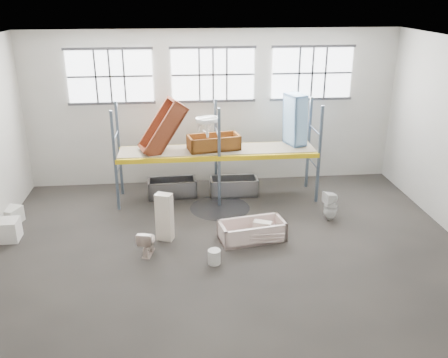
{
  "coord_description": "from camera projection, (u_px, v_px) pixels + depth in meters",
  "views": [
    {
      "loc": [
        -1.22,
        -10.51,
        6.14
      ],
      "look_at": [
        0.0,
        1.5,
        1.4
      ],
      "focal_mm": 39.03,
      "sensor_mm": 36.0,
      "label": 1
    }
  ],
  "objects": [
    {
      "name": "cistern_spare",
      "position": [
        262.0,
        229.0,
        12.69
      ],
      "size": [
        0.52,
        0.39,
        0.45
      ],
      "primitive_type": "cube",
      "rotation": [
        0.0,
        0.0,
        -0.41
      ],
      "color": "beige",
      "rests_on": "bathtub_beige"
    },
    {
      "name": "sink_in_tub",
      "position": [
        253.0,
        235.0,
        12.67
      ],
      "size": [
        0.4,
        0.4,
        0.13
      ],
      "primitive_type": "imported",
      "rotation": [
        0.0,
        0.0,
        0.04
      ],
      "color": "beige",
      "rests_on": "bathtub_beige"
    },
    {
      "name": "rack_beam_back",
      "position": [
        216.0,
        146.0,
        15.34
      ],
      "size": [
        6.0,
        0.1,
        0.14
      ],
      "primitive_type": "cube",
      "color": "yellow",
      "rests_on": "floor"
    },
    {
      "name": "toilet_beige",
      "position": [
        147.0,
        242.0,
        11.96
      ],
      "size": [
        0.52,
        0.73,
        0.67
      ],
      "primitive_type": "imported",
      "rotation": [
        0.0,
        0.0,
        2.91
      ],
      "color": "#F3D9C9",
      "rests_on": "floor"
    },
    {
      "name": "bucket",
      "position": [
        214.0,
        257.0,
        11.59
      ],
      "size": [
        0.31,
        0.31,
        0.36
      ],
      "primitive_type": "cylinder",
      "rotation": [
        0.0,
        0.0,
        0.03
      ],
      "color": "silver",
      "rests_on": "floor"
    },
    {
      "name": "carton_near",
      "position": [
        6.0,
        230.0,
        12.65
      ],
      "size": [
        0.66,
        0.57,
        0.56
      ],
      "primitive_type": "cube",
      "rotation": [
        0.0,
        0.0,
        0.02
      ],
      "color": "white",
      "rests_on": "floor"
    },
    {
      "name": "bathtub_beige",
      "position": [
        252.0,
        231.0,
        12.69
      ],
      "size": [
        1.8,
        1.08,
        0.5
      ],
      "primitive_type": null,
      "rotation": [
        0.0,
        0.0,
        0.18
      ],
      "color": "beige",
      "rests_on": "floor"
    },
    {
      "name": "steel_tub_right",
      "position": [
        234.0,
        186.0,
        15.48
      ],
      "size": [
        1.51,
        0.72,
        0.55
      ],
      "primitive_type": null,
      "rotation": [
        0.0,
        0.0,
        -0.02
      ],
      "color": "#ACAEB4",
      "rests_on": "floor"
    },
    {
      "name": "toilet_white",
      "position": [
        331.0,
        206.0,
        13.71
      ],
      "size": [
        0.46,
        0.46,
        0.85
      ],
      "primitive_type": "imported",
      "rotation": [
        0.0,
        0.0,
        -1.36
      ],
      "color": "white",
      "rests_on": "floor"
    },
    {
      "name": "wall_back",
      "position": [
        213.0,
        108.0,
        15.86
      ],
      "size": [
        12.0,
        0.1,
        5.0
      ],
      "primitive_type": "cube",
      "color": "beige",
      "rests_on": "ground"
    },
    {
      "name": "rack_upright_rb",
      "position": [
        309.0,
        143.0,
        15.63
      ],
      "size": [
        0.08,
        0.08,
        3.0
      ],
      "primitive_type": "cube",
      "color": "slate",
      "rests_on": "floor"
    },
    {
      "name": "shelf_deck",
      "position": [
        217.0,
        150.0,
        14.76
      ],
      "size": [
        5.9,
        1.1,
        0.03
      ],
      "primitive_type": "cube",
      "color": "gray",
      "rests_on": "floor"
    },
    {
      "name": "rust_tub_flat",
      "position": [
        214.0,
        142.0,
        14.65
      ],
      "size": [
        1.64,
        0.99,
        0.43
      ],
      "primitive_type": null,
      "rotation": [
        0.0,
        0.0,
        0.18
      ],
      "color": "#955714",
      "rests_on": "shelf_deck"
    },
    {
      "name": "rack_beam_front",
      "position": [
        219.0,
        158.0,
        14.23
      ],
      "size": [
        6.0,
        0.1,
        0.14
      ],
      "primitive_type": "cube",
      "color": "yellow",
      "rests_on": "floor"
    },
    {
      "name": "wet_patch",
      "position": [
        220.0,
        208.0,
        14.6
      ],
      "size": [
        1.8,
        1.8,
        0.0
      ],
      "primitive_type": "cylinder",
      "color": "black",
      "rests_on": "floor"
    },
    {
      "name": "ceiling",
      "position": [
        231.0,
        44.0,
        10.25
      ],
      "size": [
        12.0,
        10.0,
        0.1
      ],
      "primitive_type": "cube",
      "color": "silver",
      "rests_on": "ground"
    },
    {
      "name": "window_left",
      "position": [
        110.0,
        76.0,
        15.05
      ],
      "size": [
        2.6,
        0.04,
        1.6
      ],
      "primitive_type": "cube",
      "color": "white",
      "rests_on": "wall_back"
    },
    {
      "name": "sink_on_shelf",
      "position": [
        207.0,
        137.0,
        14.24
      ],
      "size": [
        0.85,
        0.77,
        0.61
      ],
      "primitive_type": "imported",
      "rotation": [
        0.0,
        0.0,
        0.42
      ],
      "color": "white",
      "rests_on": "rust_tub_flat"
    },
    {
      "name": "rack_upright_ra",
      "position": [
        319.0,
        155.0,
        14.51
      ],
      "size": [
        0.08,
        0.08,
        3.0
      ],
      "primitive_type": "cube",
      "color": "slate",
      "rests_on": "floor"
    },
    {
      "name": "blue_tub_upright",
      "position": [
        295.0,
        120.0,
        14.89
      ],
      "size": [
        0.7,
        0.85,
        1.58
      ],
      "primitive_type": null,
      "rotation": [
        0.0,
        1.54,
        0.31
      ],
      "color": "#8DC1F4",
      "rests_on": "shelf_deck"
    },
    {
      "name": "rack_upright_lb",
      "position": [
        119.0,
        149.0,
        15.06
      ],
      "size": [
        0.08,
        0.08,
        3.0
      ],
      "primitive_type": "cube",
      "color": "slate",
      "rests_on": "floor"
    },
    {
      "name": "wall_front",
      "position": [
        273.0,
        280.0,
        6.51
      ],
      "size": [
        12.0,
        0.1,
        5.0
      ],
      "primitive_type": "cube",
      "color": "#A8A59B",
      "rests_on": "ground"
    },
    {
      "name": "rack_upright_mb",
      "position": [
        216.0,
        146.0,
        15.34
      ],
      "size": [
        0.08,
        0.08,
        3.0
      ],
      "primitive_type": "cube",
      "color": "slate",
      "rests_on": "floor"
    },
    {
      "name": "rack_upright_ma",
      "position": [
        219.0,
        158.0,
        14.23
      ],
      "size": [
        0.08,
        0.08,
        3.0
      ],
      "primitive_type": "cube",
      "color": "slate",
      "rests_on": "floor"
    },
    {
      "name": "steel_tub_left",
      "position": [
        172.0,
        188.0,
        15.35
      ],
      "size": [
        1.54,
        0.79,
        0.55
      ],
      "primitive_type": null,
      "rotation": [
        0.0,
        0.0,
        0.06
      ],
      "color": "#94959B",
      "rests_on": "floor"
    },
    {
      "name": "window_right",
      "position": [
        312.0,
        73.0,
        15.65
      ],
      "size": [
        2.6,
        0.04,
        1.6
      ],
      "primitive_type": "cube",
      "color": "white",
      "rests_on": "wall_back"
    },
    {
      "name": "rack_upright_la",
      "position": [
        115.0,
        162.0,
        13.95
      ],
      "size": [
        0.08,
        0.08,
        3.0
      ],
      "primitive_type": "cube",
      "color": "slate",
      "rests_on": "floor"
    },
    {
      "name": "floor",
      "position": [
        230.0,
        255.0,
        12.11
      ],
      "size": [
        12.0,
        10.0,
        0.1
      ],
      "primitive_type": "cube",
      "color": "#433E39",
      "rests_on": "ground"
    },
    {
      "name": "carton_far",
      "position": [
        10.0,
        215.0,
        13.6
      ],
      "size": [
        0.71,
        0.71,
        0.46
      ],
      "primitive_type": "cube",
      "rotation": [
        0.0,
        0.0,
        -0.37
      ],
      "color": "silver",
      "rests_on": "floor"
    },
    {
      "name": "rust_tub_tilted",
      "position": [
        163.0,
        128.0,
        14.39
      ],
      "size": [
        1.6,
        1.19,
        1.74
      ],
      "primitive_type": null,
      "rotation": [
        0.0,
        -0.96,
        0.28
      ],
      "color": "brown",
      "rests_on": "shelf_deck"
    },
    {
      "name": "window_mid",
      "position": [
        213.0,
        75.0,
        15.35
      ],
      "size": [
        2.6,
        0.04,
        1.6
      ],
      "primitive_type": "cube",
      "color": "white",
      "rests_on": "wall_back"
    },
    {
      "name": "cistern_tall",
      "position": [
        165.0,
        217.0,
        12.55
      ],
      "size": [
        0.48,
        0.4,
        1.28
      ],
      "primitive_type": "cube",
      "rotation": [
        0.0,
        0.0,
        -0.39
      ],
      "color": "beige",
      "rests_on": "floor"
    }
  ]
}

